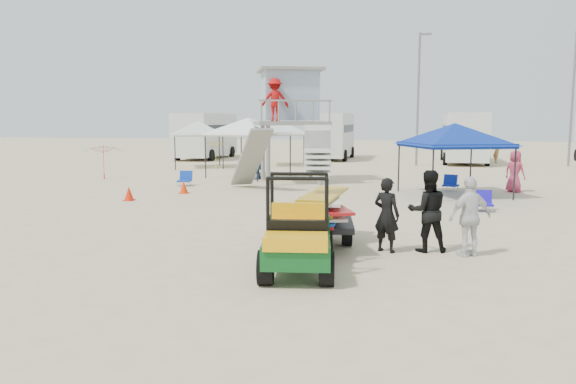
% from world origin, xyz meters
% --- Properties ---
extents(ground, '(140.00, 140.00, 0.00)m').
position_xyz_m(ground, '(0.00, 0.00, 0.00)').
color(ground, beige).
rests_on(ground, ground).
extents(utility_cart, '(1.56, 2.53, 1.80)m').
position_xyz_m(utility_cart, '(1.02, 1.48, 0.84)').
color(utility_cart, '#0B4C19').
rests_on(utility_cart, ground).
extents(surf_trailer, '(1.80, 2.81, 2.38)m').
position_xyz_m(surf_trailer, '(1.02, 3.81, 0.97)').
color(surf_trailer, black).
rests_on(surf_trailer, ground).
extents(man_left, '(0.69, 0.59, 1.61)m').
position_xyz_m(man_left, '(2.54, 3.51, 0.80)').
color(man_left, black).
rests_on(man_left, ground).
extents(man_mid, '(0.98, 0.83, 1.76)m').
position_xyz_m(man_mid, '(3.39, 3.76, 0.88)').
color(man_mid, black).
rests_on(man_mid, ground).
extents(man_right, '(1.04, 0.86, 1.66)m').
position_xyz_m(man_right, '(4.24, 3.51, 0.83)').
color(man_right, silver).
rests_on(man_right, ground).
extents(lifeguard_tower, '(4.01, 4.01, 4.95)m').
position_xyz_m(lifeguard_tower, '(-2.55, 16.22, 3.69)').
color(lifeguard_tower, gray).
rests_on(lifeguard_tower, ground).
extents(canopy_blue, '(4.27, 4.27, 3.09)m').
position_xyz_m(canopy_blue, '(4.43, 13.22, 2.55)').
color(canopy_blue, black).
rests_on(canopy_blue, ground).
extents(canopy_white_a, '(3.95, 3.95, 3.32)m').
position_xyz_m(canopy_white_a, '(-5.00, 17.96, 2.77)').
color(canopy_white_a, black).
rests_on(canopy_white_a, ground).
extents(canopy_white_b, '(3.79, 3.79, 3.15)m').
position_xyz_m(canopy_white_b, '(-9.60, 22.72, 2.60)').
color(canopy_white_b, black).
rests_on(canopy_white_b, ground).
extents(canopy_white_c, '(3.58, 3.58, 3.15)m').
position_xyz_m(canopy_white_c, '(-5.08, 25.22, 2.61)').
color(canopy_white_c, black).
rests_on(canopy_white_c, ground).
extents(umbrella_a, '(2.21, 2.24, 1.66)m').
position_xyz_m(umbrella_a, '(-11.38, 15.34, 0.83)').
color(umbrella_a, red).
rests_on(umbrella_a, ground).
extents(umbrella_b, '(2.50, 2.51, 1.66)m').
position_xyz_m(umbrella_b, '(-7.91, 21.19, 0.83)').
color(umbrella_b, yellow).
rests_on(umbrella_b, ground).
extents(cone_near, '(0.34, 0.34, 0.50)m').
position_xyz_m(cone_near, '(-6.70, 9.24, 0.25)').
color(cone_near, red).
rests_on(cone_near, ground).
extents(cone_far, '(0.34, 0.34, 0.50)m').
position_xyz_m(cone_far, '(-5.60, 11.45, 0.25)').
color(cone_far, '#F03407').
rests_on(cone_far, ground).
extents(beach_chair_a, '(0.64, 0.69, 0.64)m').
position_xyz_m(beach_chair_a, '(-6.59, 13.83, 0.31)').
color(beach_chair_a, '#0F3AAB').
rests_on(beach_chair_a, ground).
extents(beach_chair_b, '(0.58, 0.62, 0.64)m').
position_xyz_m(beach_chair_b, '(5.15, 9.72, 0.31)').
color(beach_chair_b, '#1D11B8').
rests_on(beach_chair_b, ground).
extents(beach_chair_c, '(0.69, 0.76, 0.64)m').
position_xyz_m(beach_chair_c, '(4.43, 14.71, 0.31)').
color(beach_chair_c, '#0D2493').
rests_on(beach_chair_c, ground).
extents(rv_far_left, '(2.64, 6.80, 3.25)m').
position_xyz_m(rv_far_left, '(-12.00, 29.99, 1.80)').
color(rv_far_left, silver).
rests_on(rv_far_left, ground).
extents(rv_mid_left, '(2.65, 6.50, 3.25)m').
position_xyz_m(rv_mid_left, '(-3.00, 31.49, 1.80)').
color(rv_mid_left, silver).
rests_on(rv_mid_left, ground).
extents(rv_mid_right, '(2.64, 7.00, 3.25)m').
position_xyz_m(rv_mid_right, '(6.00, 29.99, 1.80)').
color(rv_mid_right, silver).
rests_on(rv_mid_right, ground).
extents(light_pole_left, '(0.14, 0.14, 8.00)m').
position_xyz_m(light_pole_left, '(3.00, 27.00, 4.00)').
color(light_pole_left, slate).
rests_on(light_pole_left, ground).
extents(light_pole_right, '(0.14, 0.14, 8.00)m').
position_xyz_m(light_pole_right, '(12.00, 28.50, 4.00)').
color(light_pole_right, slate).
rests_on(light_pole_right, ground).
extents(distant_beachgoers, '(12.94, 16.44, 1.64)m').
position_xyz_m(distant_beachgoers, '(1.23, 18.39, 0.80)').
color(distant_beachgoers, '#305291').
rests_on(distant_beachgoers, ground).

